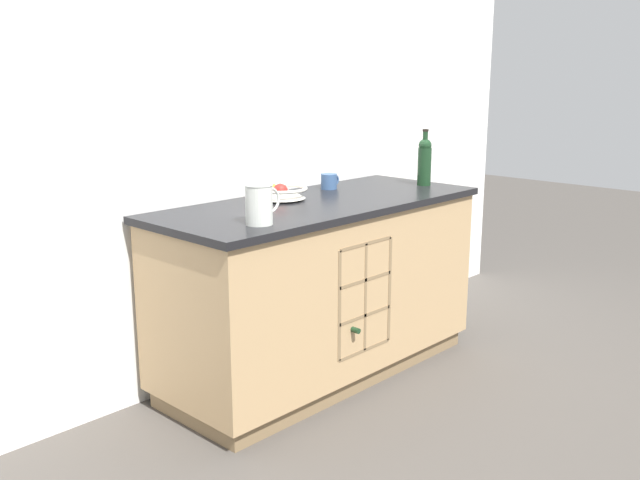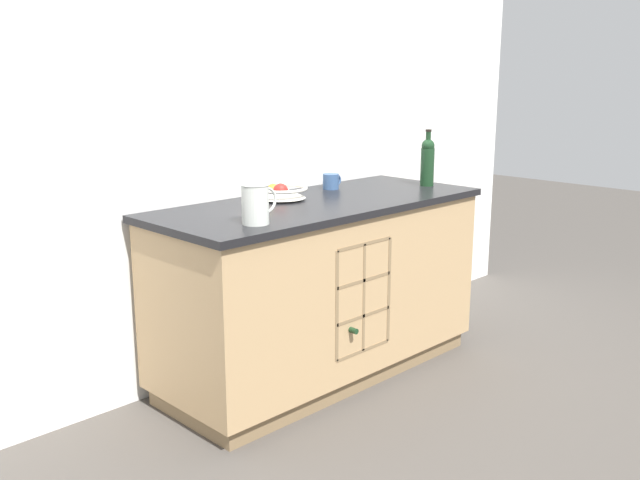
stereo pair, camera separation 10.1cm
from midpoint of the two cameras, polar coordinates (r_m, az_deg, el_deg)
ground_plane at (r=3.80m, az=0.78°, el=-10.51°), size 14.00×14.00×0.00m
back_wall at (r=3.78m, az=-3.64°, el=9.37°), size 4.40×0.06×2.55m
kitchen_island at (r=3.63m, az=0.82°, el=-3.83°), size 1.77×0.74×0.91m
fruit_bowl at (r=3.55m, az=-2.35°, el=3.91°), size 0.27×0.27×0.08m
white_pitcher at (r=2.98m, az=-4.18°, el=2.97°), size 0.18×0.12×0.17m
ceramic_mug at (r=3.87m, az=1.66°, el=4.71°), size 0.12×0.09×0.08m
standing_wine_bottle at (r=4.02m, az=9.31°, el=6.28°), size 0.08×0.08×0.31m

